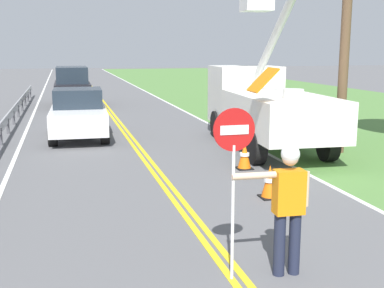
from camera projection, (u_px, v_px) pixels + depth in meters
name	position (u px, v px, depth m)	size (l,w,h in m)	color
grass_verge_right	(358.00, 113.00, 23.99)	(16.00, 110.00, 0.01)	#517F3D
centerline_yellow_left	(115.00, 122.00, 21.11)	(0.11, 110.00, 0.01)	yellow
centerline_yellow_right	(120.00, 121.00, 21.15)	(0.11, 110.00, 0.01)	yellow
edge_line_right	(199.00, 119.00, 22.02)	(0.12, 110.00, 0.01)	silver
edge_line_left	(29.00, 125.00, 20.24)	(0.12, 110.00, 0.01)	silver
flagger_worker	(288.00, 202.00, 6.66)	(1.09, 0.26, 1.83)	#1E2338
stop_sign_paddle	(234.00, 156.00, 6.38)	(0.56, 0.04, 2.33)	silver
utility_bucket_truck	(263.00, 102.00, 15.73)	(3.00, 6.92, 5.05)	white
oncoming_sedan_nearest	(78.00, 114.00, 17.12)	(2.02, 4.16, 1.70)	silver
oncoming_suv_second	(72.00, 86.00, 26.82)	(1.94, 4.62, 2.10)	black
utility_pole_near	(347.00, 15.00, 14.14)	(1.80, 0.28, 7.64)	brown
traffic_cone_lead	(270.00, 182.00, 10.30)	(0.40, 0.40, 0.70)	orange
traffic_cone_mid	(244.00, 156.00, 12.78)	(0.40, 0.40, 0.70)	orange
guardrail_left_shoulder	(4.00, 124.00, 16.96)	(0.10, 32.00, 0.71)	#9EA0A3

